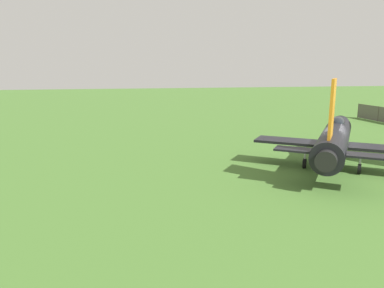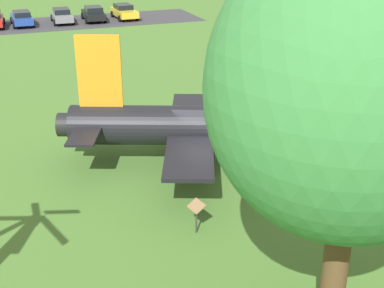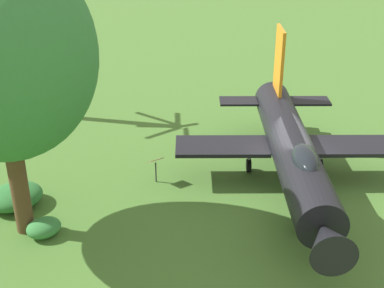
{
  "view_description": "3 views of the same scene",
  "coord_description": "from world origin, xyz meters",
  "px_view_note": "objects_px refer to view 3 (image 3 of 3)",
  "views": [
    {
      "loc": [
        -19.65,
        13.23,
        5.93
      ],
      "look_at": [
        1.56,
        8.63,
        1.5
      ],
      "focal_mm": 34.08,
      "sensor_mm": 36.0,
      "label": 1
    },
    {
      "loc": [
        -12.49,
        -16.47,
        9.81
      ],
      "look_at": [
        -1.31,
        -0.97,
        1.54
      ],
      "focal_mm": 49.54,
      "sensor_mm": 36.0,
      "label": 2
    },
    {
      "loc": [
        12.81,
        -14.71,
        11.19
      ],
      "look_at": [
        -1.39,
        -3.96,
        2.5
      ],
      "focal_mm": 49.66,
      "sensor_mm": 36.0,
      "label": 3
    }
  ],
  "objects_px": {
    "shrub_by_tree": "(15,197)",
    "info_plaque": "(156,164)",
    "shrub_near_fence": "(44,228)",
    "display_jet": "(293,150)",
    "palm_tree": "(33,46)"
  },
  "relations": [
    {
      "from": "display_jet",
      "to": "shrub_near_fence",
      "type": "xyz_separation_m",
      "value": [
        -3.03,
        -9.3,
        -1.45
      ]
    },
    {
      "from": "shrub_near_fence",
      "to": "info_plaque",
      "type": "distance_m",
      "value": 5.34
    },
    {
      "from": "info_plaque",
      "to": "shrub_by_tree",
      "type": "bearing_deg",
      "value": -107.97
    },
    {
      "from": "shrub_near_fence",
      "to": "display_jet",
      "type": "bearing_deg",
      "value": 71.97
    },
    {
      "from": "shrub_by_tree",
      "to": "palm_tree",
      "type": "bearing_deg",
      "value": 151.02
    },
    {
      "from": "info_plaque",
      "to": "shrub_near_fence",
      "type": "bearing_deg",
      "value": -81.8
    },
    {
      "from": "display_jet",
      "to": "palm_tree",
      "type": "bearing_deg",
      "value": -123.02
    },
    {
      "from": "shrub_by_tree",
      "to": "shrub_near_fence",
      "type": "bearing_deg",
      "value": 2.33
    },
    {
      "from": "display_jet",
      "to": "shrub_by_tree",
      "type": "height_order",
      "value": "display_jet"
    },
    {
      "from": "display_jet",
      "to": "info_plaque",
      "type": "height_order",
      "value": "display_jet"
    },
    {
      "from": "display_jet",
      "to": "shrub_near_fence",
      "type": "bearing_deg",
      "value": -71.25
    },
    {
      "from": "display_jet",
      "to": "palm_tree",
      "type": "distance_m",
      "value": 14.55
    },
    {
      "from": "display_jet",
      "to": "shrub_by_tree",
      "type": "relative_size",
      "value": 5.53
    },
    {
      "from": "shrub_by_tree",
      "to": "info_plaque",
      "type": "relative_size",
      "value": 1.87
    },
    {
      "from": "shrub_by_tree",
      "to": "display_jet",
      "type": "bearing_deg",
      "value": 59.56
    }
  ]
}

